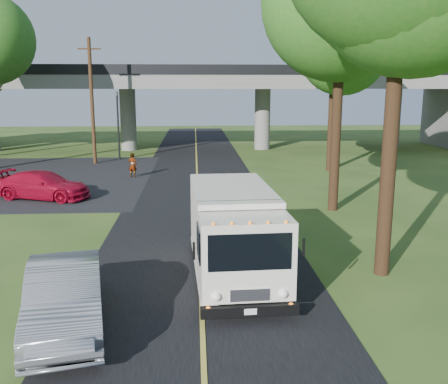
{
  "coord_description": "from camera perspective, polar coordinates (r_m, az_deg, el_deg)",
  "views": [
    {
      "loc": [
        -0.13,
        -13.04,
        5.58
      ],
      "look_at": [
        0.98,
        5.72,
        1.6
      ],
      "focal_mm": 40.0,
      "sensor_mm": 36.0,
      "label": 1
    }
  ],
  "objects": [
    {
      "name": "lane_line",
      "position": [
        23.7,
        -2.97,
        -1.6
      ],
      "size": [
        0.12,
        90.0,
        0.01
      ],
      "primitive_type": "cube",
      "color": "gold",
      "rests_on": "road"
    },
    {
      "name": "silver_sedan",
      "position": [
        12.45,
        -17.73,
        -11.32
      ],
      "size": [
        2.58,
        4.97,
        1.56
      ],
      "primitive_type": "imported",
      "rotation": [
        0.0,
        0.0,
        0.2
      ],
      "color": "gray",
      "rests_on": "ground"
    },
    {
      "name": "utility_pole",
      "position": [
        37.78,
        -14.86,
        10.07
      ],
      "size": [
        1.6,
        0.26,
        9.0
      ],
      "color": "#472D19",
      "rests_on": "ground"
    },
    {
      "name": "ground",
      "position": [
        14.18,
        -2.63,
        -11.22
      ],
      "size": [
        120.0,
        120.0,
        0.0
      ],
      "primitive_type": "plane",
      "color": "#324F1C",
      "rests_on": "ground"
    },
    {
      "name": "red_sedan",
      "position": [
        26.84,
        -19.99,
        0.75
      ],
      "size": [
        5.19,
        3.28,
        1.4
      ],
      "primitive_type": "imported",
      "rotation": [
        0.0,
        0.0,
        1.28
      ],
      "color": "#AD0A26",
      "rests_on": "ground"
    },
    {
      "name": "step_van",
      "position": [
        14.65,
        1.12,
        -4.46
      ],
      "size": [
        2.62,
        6.41,
        2.65
      ],
      "rotation": [
        0.0,
        0.0,
        0.05
      ],
      "color": "silver",
      "rests_on": "ground"
    },
    {
      "name": "tree_right_far",
      "position": [
        34.28,
        12.96,
        16.22
      ],
      "size": [
        5.77,
        5.67,
        10.99
      ],
      "color": "#382314",
      "rests_on": "ground"
    },
    {
      "name": "traffic_signal",
      "position": [
        39.55,
        -12.03,
        8.25
      ],
      "size": [
        0.18,
        0.22,
        5.2
      ],
      "color": "black",
      "rests_on": "ground"
    },
    {
      "name": "parking_lot",
      "position": [
        33.36,
        -22.35,
        1.43
      ],
      "size": [
        16.0,
        18.0,
        0.01
      ],
      "primitive_type": "cube",
      "color": "black",
      "rests_on": "ground"
    },
    {
      "name": "road",
      "position": [
        23.7,
        -2.97,
        -1.65
      ],
      "size": [
        7.0,
        90.0,
        0.02
      ],
      "primitive_type": "cube",
      "color": "black",
      "rests_on": "ground"
    },
    {
      "name": "overpass",
      "position": [
        45.05,
        -3.27,
        10.64
      ],
      "size": [
        54.0,
        10.0,
        7.3
      ],
      "color": "slate",
      "rests_on": "ground"
    },
    {
      "name": "pedestrian",
      "position": [
        31.75,
        -10.4,
        3.04
      ],
      "size": [
        0.65,
        0.53,
        1.53
      ],
      "primitive_type": "imported",
      "rotation": [
        0.0,
        0.0,
        2.79
      ],
      "color": "gray",
      "rests_on": "ground"
    }
  ]
}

